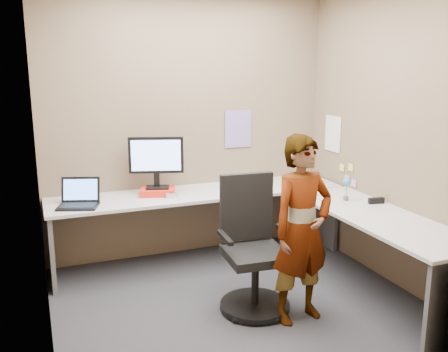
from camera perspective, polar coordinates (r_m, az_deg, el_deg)
name	(u,v)px	position (r m, az deg, el deg)	size (l,w,h in m)	color
ground	(236,301)	(4.41, 1.41, -14.09)	(3.00, 3.00, 0.00)	#2A2A2F
wall_back	(189,126)	(5.19, -4.06, 5.68)	(3.00, 3.00, 0.00)	brown
wall_right	(390,136)	(4.76, 18.46, 4.38)	(2.70, 2.70, 0.00)	brown
wall_left	(37,159)	(3.68, -20.58, 1.85)	(2.70, 2.70, 0.00)	brown
desk	(264,217)	(4.68, 4.58, -4.71)	(2.98, 2.58, 0.73)	silver
paper_ream	(158,191)	(4.93, -7.58, -1.76)	(0.33, 0.24, 0.07)	red
monitor	(156,158)	(4.87, -7.76, 2.04)	(0.52, 0.22, 0.50)	black
laptop	(79,199)	(4.70, -16.21, -2.53)	(0.42, 0.38, 0.25)	black
trackball_mouse	(171,195)	(4.83, -6.05, -2.13)	(0.12, 0.08, 0.07)	#B7B7BC
origami	(222,189)	(5.00, -0.18, -1.46)	(0.10, 0.10, 0.06)	white
stapler	(376,201)	(4.80, 17.00, -2.71)	(0.15, 0.04, 0.06)	black
flower	(347,186)	(4.80, 13.83, -1.07)	(0.07, 0.07, 0.22)	brown
calendar_purple	(238,129)	(5.37, 1.61, 5.41)	(0.30, 0.01, 0.40)	#846BB7
calendar_white	(333,134)	(5.48, 12.33, 4.75)	(0.01, 0.28, 0.38)	white
sticky_note_a	(351,167)	(5.25, 14.27, 0.96)	(0.01, 0.07, 0.07)	#F2E059
sticky_note_b	(347,179)	(5.32, 13.88, -0.30)	(0.01, 0.07, 0.07)	pink
sticky_note_c	(354,183)	(5.23, 14.62, -0.80)	(0.01, 0.07, 0.07)	pink
sticky_note_d	(342,167)	(5.38, 13.33, 0.96)	(0.01, 0.07, 0.07)	#F2E059
office_chair	(253,256)	(4.15, 3.29, -9.15)	(0.58, 0.58, 1.09)	black
person	(302,230)	(3.91, 8.89, -6.08)	(0.54, 0.35, 1.48)	#999399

